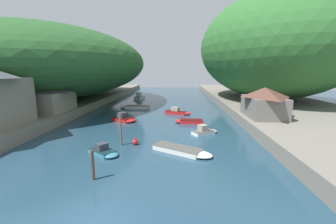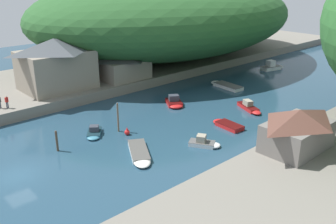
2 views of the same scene
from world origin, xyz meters
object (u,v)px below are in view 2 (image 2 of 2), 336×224
at_px(waterfront_building, 56,63).
at_px(boat_red_skiff, 250,108).
at_px(boat_small_dinghy, 140,154).
at_px(boat_yellow_tender, 273,67).
at_px(boathouse_shed, 121,64).
at_px(channel_buoy_near, 127,132).
at_px(boat_open_rowboat, 226,125).
at_px(person_by_boathouse, 7,101).
at_px(boat_white_cruiser, 225,85).
at_px(boat_far_upstream, 205,143).
at_px(right_bank_cottage, 298,129).
at_px(boat_mid_channel, 174,103).
at_px(boat_cabin_cruiser, 94,133).

relative_size(waterfront_building, boat_red_skiff, 2.11).
relative_size(boat_small_dinghy, boat_yellow_tender, 1.21).
xyz_separation_m(boathouse_shed, channel_buoy_near, (16.54, -11.09, -3.44)).
relative_size(boathouse_shed, boat_small_dinghy, 1.30).
bearing_deg(boat_red_skiff, boathouse_shed, -49.87).
relative_size(boat_open_rowboat, boat_red_skiff, 0.86).
bearing_deg(boat_red_skiff, person_by_boathouse, -13.22).
height_order(waterfront_building, boat_white_cruiser, waterfront_building).
distance_m(boat_far_upstream, boat_red_skiff, 13.50).
distance_m(right_bank_cottage, person_by_boathouse, 35.63).
bearing_deg(boat_white_cruiser, boat_mid_channel, -170.99).
distance_m(boat_white_cruiser, boat_red_skiff, 11.27).
bearing_deg(boat_far_upstream, boat_yellow_tender, 170.75).
bearing_deg(boat_small_dinghy, boat_mid_channel, -115.60).
relative_size(boat_white_cruiser, boat_mid_channel, 1.46).
distance_m(boat_small_dinghy, boat_yellow_tender, 43.67).
height_order(boathouse_shed, boat_yellow_tender, boathouse_shed).
height_order(boat_cabin_cruiser, boat_small_dinghy, boat_cabin_cruiser).
distance_m(boathouse_shed, boat_small_dinghy, 25.88).
xyz_separation_m(boat_cabin_cruiser, person_by_boathouse, (-11.93, -5.51, 2.18)).
bearing_deg(boat_cabin_cruiser, waterfront_building, -65.17).
bearing_deg(right_bank_cottage, waterfront_building, -167.05).
height_order(boathouse_shed, boat_red_skiff, boathouse_shed).
bearing_deg(right_bank_cottage, channel_buoy_near, -153.09).
bearing_deg(boat_open_rowboat, waterfront_building, 116.75).
distance_m(boat_open_rowboat, person_by_boathouse, 28.33).
height_order(right_bank_cottage, boat_cabin_cruiser, right_bank_cottage).
xyz_separation_m(boat_white_cruiser, person_by_boathouse, (-9.59, -32.19, 2.22)).
xyz_separation_m(boat_small_dinghy, person_by_boathouse, (-19.76, -6.23, 2.25)).
xyz_separation_m(right_bank_cottage, boat_cabin_cruiser, (-19.34, -11.53, -3.38)).
relative_size(right_bank_cottage, boat_open_rowboat, 1.74).
distance_m(boat_open_rowboat, boat_white_cruiser, 17.05).
xyz_separation_m(boat_small_dinghy, boat_yellow_tender, (-11.55, 42.12, 0.30)).
bearing_deg(boat_open_rowboat, boat_yellow_tender, 27.18).
relative_size(waterfront_building, boat_white_cruiser, 1.66).
height_order(right_bank_cottage, boat_mid_channel, right_bank_cottage).
height_order(boat_far_upstream, boat_white_cruiser, boat_far_upstream).
xyz_separation_m(boat_open_rowboat, boat_mid_channel, (-10.09, 0.49, 0.16)).
bearing_deg(person_by_boathouse, boat_cabin_cruiser, -78.91).
relative_size(boathouse_shed, boat_mid_channel, 1.86).
distance_m(right_bank_cottage, boat_small_dinghy, 16.17).
height_order(boat_small_dinghy, boat_yellow_tender, boat_yellow_tender).
distance_m(waterfront_building, boat_red_skiff, 29.03).
bearing_deg(boat_mid_channel, boat_yellow_tender, -144.09).
height_order(boat_open_rowboat, boat_red_skiff, boat_red_skiff).
bearing_deg(channel_buoy_near, boat_red_skiff, 75.16).
distance_m(boat_cabin_cruiser, boat_mid_channel, 14.28).
bearing_deg(boat_yellow_tender, boathouse_shed, -96.93).
height_order(waterfront_building, channel_buoy_near, waterfront_building).
bearing_deg(boat_small_dinghy, boat_yellow_tender, -134.46).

